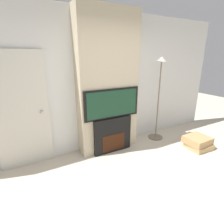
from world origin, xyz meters
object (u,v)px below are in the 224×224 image
object	(u,v)px
television	(112,103)
floor_lamp	(159,94)
fireplace	(112,135)
box_stack	(198,143)

from	to	relation	value
television	floor_lamp	world-z (taller)	floor_lamp
fireplace	floor_lamp	bearing A→B (deg)	1.50
floor_lamp	box_stack	size ratio (longest dim) A/B	3.63
television	box_stack	xyz separation A→B (m)	(1.65, -0.78, -0.89)
fireplace	box_stack	xyz separation A→B (m)	(1.65, -0.78, -0.23)
fireplace	box_stack	distance (m)	1.84
fireplace	floor_lamp	distance (m)	1.40
floor_lamp	box_stack	distance (m)	1.32
floor_lamp	box_stack	xyz separation A→B (m)	(0.45, -0.81, -0.95)
television	fireplace	bearing A→B (deg)	90.00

